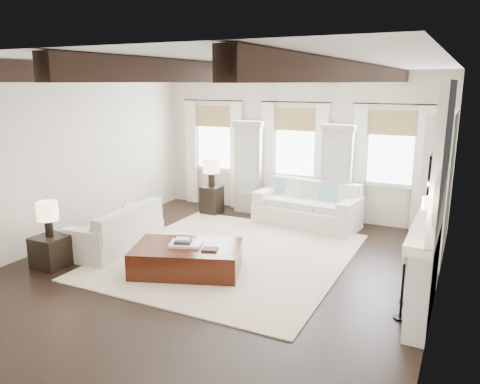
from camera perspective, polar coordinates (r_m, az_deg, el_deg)
The scene contains 16 objects.
ground at distance 7.63m, azimuth -3.16°, elevation -9.67°, with size 7.50×7.50×0.00m, color black.
room_shell at distance 7.59m, azimuth 4.95°, elevation 5.02°, with size 6.54×7.54×3.22m.
area_rug at distance 8.26m, azimuth -1.28°, elevation -7.76°, with size 3.90×4.30×0.02m, color beige.
sofa_back at distance 10.02m, azimuth 8.30°, elevation -1.90°, with size 2.25×1.21×0.92m.
sofa_left at distance 8.80m, azimuth -14.53°, elevation -4.72°, with size 0.94×1.90×0.80m.
ottoman at distance 7.58m, azimuth -6.47°, elevation -8.10°, with size 1.67×1.05×0.44m, color black.
tray at distance 7.55m, azimuth -6.63°, elevation -6.28°, with size 0.50×0.38×0.04m, color white.
book_lower at distance 7.51m, azimuth -6.96°, elevation -6.05°, with size 0.26×0.20×0.04m, color #262628.
book_upper at distance 7.53m, azimuth -7.02°, elevation -5.74°, with size 0.22×0.17×0.03m, color beige.
book_loose at distance 7.28m, azimuth -3.74°, elevation -6.99°, with size 0.24×0.18×0.03m, color #262628.
side_table_front at distance 8.35m, azimuth -22.02°, elevation -6.72°, with size 0.52×0.52×0.52m, color black.
lamp_front at distance 8.16m, azimuth -22.41°, elevation -2.40°, with size 0.34×0.34×0.58m.
side_table_back at distance 10.81m, azimuth -3.46°, elevation -0.96°, with size 0.42×0.42×0.64m, color black.
lamp_back at distance 10.65m, azimuth -3.52°, elevation 3.04°, with size 0.38×0.38×0.66m.
candlestick_near at distance 6.42m, azimuth 19.15°, elevation -11.51°, with size 0.18×0.18×0.87m.
candlestick_far at distance 6.89m, azimuth 19.70°, elevation -10.04°, with size 0.17×0.17×0.82m.
Camera 1 is at (3.49, -6.10, 2.98)m, focal length 35.00 mm.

